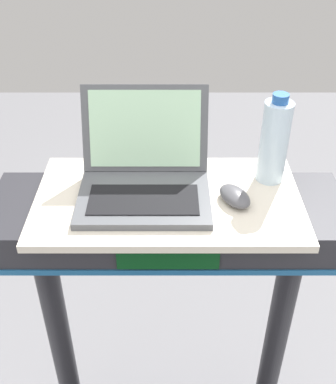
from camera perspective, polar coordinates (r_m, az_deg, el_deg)
The scene contains 4 objects.
desk_board at distance 1.19m, azimuth 0.00°, elevation -0.95°, with size 0.66×0.37×0.02m, color beige.
laptop at distance 1.18m, azimuth -2.84°, elevation 2.04°, with size 0.32×0.30×0.23m.
computer_mouse at distance 1.16m, azimuth 7.98°, elevation -0.50°, with size 0.06×0.10×0.03m, color #4C4C51.
water_bottle at distance 1.22m, azimuth 12.57°, elevation 5.94°, with size 0.07×0.07×0.24m.
Camera 1 is at (0.00, -0.25, 1.87)m, focal length 44.70 mm.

